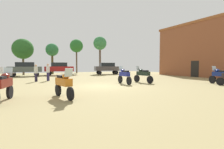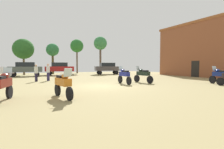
{
  "view_description": "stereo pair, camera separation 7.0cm",
  "coord_description": "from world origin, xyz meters",
  "px_view_note": "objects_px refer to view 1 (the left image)",
  "views": [
    {
      "loc": [
        -5.23,
        -11.65,
        1.6
      ],
      "look_at": [
        2.06,
        2.62,
        0.72
      ],
      "focal_mm": 27.13,
      "sensor_mm": 36.0,
      "label": 1
    },
    {
      "loc": [
        -5.17,
        -11.68,
        1.6
      ],
      "look_at": [
        2.06,
        2.62,
        0.72
      ],
      "focal_mm": 27.13,
      "sensor_mm": 36.0,
      "label": 2
    }
  ],
  "objects_px": {
    "motorcycle_4": "(64,83)",
    "tree_1": "(23,49)",
    "motorcycle_8": "(143,75)",
    "car_4": "(25,68)",
    "car_1": "(59,68)",
    "car_2": "(107,68)",
    "tree_2": "(52,50)",
    "tree_3": "(76,46)",
    "tree_4": "(100,44)",
    "person_1": "(48,71)",
    "motorcycle_5": "(220,75)",
    "person_2": "(36,72)",
    "motorcycle_6": "(3,85)",
    "motorcycle_3": "(124,75)"
  },
  "relations": [
    {
      "from": "motorcycle_4",
      "to": "tree_1",
      "type": "bearing_deg",
      "value": -95.35
    },
    {
      "from": "motorcycle_8",
      "to": "car_4",
      "type": "xyz_separation_m",
      "value": [
        -9.51,
        14.47,
        0.43
      ]
    },
    {
      "from": "car_1",
      "to": "car_2",
      "type": "bearing_deg",
      "value": -86.68
    },
    {
      "from": "tree_1",
      "to": "tree_2",
      "type": "relative_size",
      "value": 1.07
    },
    {
      "from": "tree_3",
      "to": "tree_4",
      "type": "bearing_deg",
      "value": -23.45
    },
    {
      "from": "motorcycle_4",
      "to": "tree_2",
      "type": "height_order",
      "value": "tree_2"
    },
    {
      "from": "person_1",
      "to": "tree_1",
      "type": "relative_size",
      "value": 0.3
    },
    {
      "from": "motorcycle_5",
      "to": "tree_3",
      "type": "xyz_separation_m",
      "value": [
        -5.29,
        24.54,
        4.56
      ]
    },
    {
      "from": "motorcycle_4",
      "to": "motorcycle_8",
      "type": "bearing_deg",
      "value": -162.8
    },
    {
      "from": "car_1",
      "to": "car_2",
      "type": "xyz_separation_m",
      "value": [
        7.95,
        -0.81,
        0.0
      ]
    },
    {
      "from": "motorcycle_4",
      "to": "person_2",
      "type": "distance_m",
      "value": 9.58
    },
    {
      "from": "car_1",
      "to": "person_2",
      "type": "bearing_deg",
      "value": 167.48
    },
    {
      "from": "person_2",
      "to": "car_1",
      "type": "bearing_deg",
      "value": -155.26
    },
    {
      "from": "car_1",
      "to": "tree_4",
      "type": "xyz_separation_m",
      "value": [
        8.47,
        3.57,
        4.61
      ]
    },
    {
      "from": "motorcycle_4",
      "to": "tree_3",
      "type": "relative_size",
      "value": 0.32
    },
    {
      "from": "motorcycle_6",
      "to": "motorcycle_8",
      "type": "relative_size",
      "value": 0.98
    },
    {
      "from": "car_2",
      "to": "person_2",
      "type": "distance_m",
      "value": 14.76
    },
    {
      "from": "motorcycle_6",
      "to": "tree_2",
      "type": "relative_size",
      "value": 0.41
    },
    {
      "from": "car_4",
      "to": "tree_4",
      "type": "bearing_deg",
      "value": -71.72
    },
    {
      "from": "motorcycle_6",
      "to": "car_4",
      "type": "bearing_deg",
      "value": 100.87
    },
    {
      "from": "person_1",
      "to": "motorcycle_5",
      "type": "bearing_deg",
      "value": -172.59
    },
    {
      "from": "car_4",
      "to": "tree_3",
      "type": "bearing_deg",
      "value": -55.59
    },
    {
      "from": "motorcycle_4",
      "to": "person_2",
      "type": "relative_size",
      "value": 1.29
    },
    {
      "from": "person_1",
      "to": "tree_4",
      "type": "distance_m",
      "value": 17.75
    },
    {
      "from": "motorcycle_6",
      "to": "tree_2",
      "type": "distance_m",
      "value": 24.11
    },
    {
      "from": "car_4",
      "to": "tree_4",
      "type": "relative_size",
      "value": 0.6
    },
    {
      "from": "motorcycle_3",
      "to": "car_4",
      "type": "distance_m",
      "value": 16.38
    },
    {
      "from": "motorcycle_3",
      "to": "tree_4",
      "type": "distance_m",
      "value": 20.33
    },
    {
      "from": "motorcycle_6",
      "to": "car_1",
      "type": "relative_size",
      "value": 0.49
    },
    {
      "from": "car_1",
      "to": "car_4",
      "type": "distance_m",
      "value": 4.86
    },
    {
      "from": "motorcycle_3",
      "to": "tree_3",
      "type": "distance_m",
      "value": 21.22
    },
    {
      "from": "tree_1",
      "to": "car_2",
      "type": "bearing_deg",
      "value": -18.34
    },
    {
      "from": "motorcycle_8",
      "to": "person_1",
      "type": "xyz_separation_m",
      "value": [
        -7.43,
        5.82,
        0.28
      ]
    },
    {
      "from": "car_4",
      "to": "person_2",
      "type": "height_order",
      "value": "car_4"
    },
    {
      "from": "motorcycle_3",
      "to": "car_2",
      "type": "bearing_deg",
      "value": 71.67
    },
    {
      "from": "tree_2",
      "to": "tree_4",
      "type": "relative_size",
      "value": 0.76
    },
    {
      "from": "motorcycle_5",
      "to": "motorcycle_6",
      "type": "relative_size",
      "value": 1.0
    },
    {
      "from": "motorcycle_4",
      "to": "car_4",
      "type": "height_order",
      "value": "car_4"
    },
    {
      "from": "person_2",
      "to": "tree_2",
      "type": "relative_size",
      "value": 0.3
    },
    {
      "from": "motorcycle_5",
      "to": "person_1",
      "type": "distance_m",
      "value": 15.7
    },
    {
      "from": "car_4",
      "to": "tree_2",
      "type": "bearing_deg",
      "value": -40.26
    },
    {
      "from": "car_2",
      "to": "person_1",
      "type": "distance_m",
      "value": 13.67
    },
    {
      "from": "person_2",
      "to": "tree_4",
      "type": "relative_size",
      "value": 0.23
    },
    {
      "from": "motorcycle_3",
      "to": "person_2",
      "type": "bearing_deg",
      "value": 141.18
    },
    {
      "from": "motorcycle_8",
      "to": "car_2",
      "type": "relative_size",
      "value": 0.5
    },
    {
      "from": "person_2",
      "to": "tree_2",
      "type": "distance_m",
      "value": 14.81
    },
    {
      "from": "motorcycle_5",
      "to": "tree_4",
      "type": "bearing_deg",
      "value": 106.91
    },
    {
      "from": "car_1",
      "to": "tree_1",
      "type": "height_order",
      "value": "tree_1"
    },
    {
      "from": "person_2",
      "to": "motorcycle_8",
      "type": "bearing_deg",
      "value": 103.69
    },
    {
      "from": "tree_2",
      "to": "person_2",
      "type": "bearing_deg",
      "value": -103.62
    }
  ]
}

